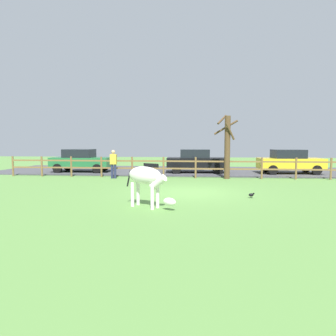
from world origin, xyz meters
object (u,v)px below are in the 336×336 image
parked_car_yellow (290,161)px  bare_tree (227,145)px  zebra (147,179)px  parked_car_black (196,161)px  parked_car_green (81,160)px  crow_on_grass (251,195)px  visitor_near_fence (113,163)px

parked_car_yellow → bare_tree: bearing=-146.3°
bare_tree → zebra: bearing=-112.0°
zebra → parked_car_black: 11.04m
parked_car_yellow → parked_car_green: (-13.97, -0.24, 0.00)m
bare_tree → parked_car_green: bare_tree is taller
crow_on_grass → visitor_near_fence: 8.81m
bare_tree → parked_car_green: 10.08m
bare_tree → parked_car_black: (-1.76, 2.91, -1.07)m
crow_on_grass → zebra: bearing=-151.1°
visitor_near_fence → parked_car_black: bearing=36.2°
crow_on_grass → parked_car_green: 13.28m
zebra → visitor_near_fence: size_ratio=1.07×
parked_car_black → visitor_near_fence: 5.84m
parked_car_yellow → crow_on_grass: bearing=-113.9°
crow_on_grass → visitor_near_fence: bearing=141.1°
crow_on_grass → parked_car_yellow: size_ratio=0.05×
bare_tree → parked_car_yellow: bearing=33.7°
bare_tree → visitor_near_fence: bearing=-175.2°
parked_car_yellow → parked_car_green: size_ratio=1.01×
parked_car_yellow → visitor_near_fence: bearing=-162.5°
bare_tree → zebra: 8.72m
parked_car_black → bare_tree: bearing=-58.8°
parked_car_green → parked_car_black: bearing=2.0°
zebra → parked_car_green: 12.45m
parked_car_green → visitor_near_fence: size_ratio=2.46×
bare_tree → zebra: (-3.24, -8.03, -0.98)m
parked_car_black → parked_car_green: 7.92m
parked_car_green → bare_tree: bearing=-15.2°
zebra → parked_car_black: (1.48, 10.94, -0.08)m
parked_car_black → parked_car_green: same height
zebra → visitor_near_fence: 8.16m
bare_tree → crow_on_grass: bare_tree is taller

